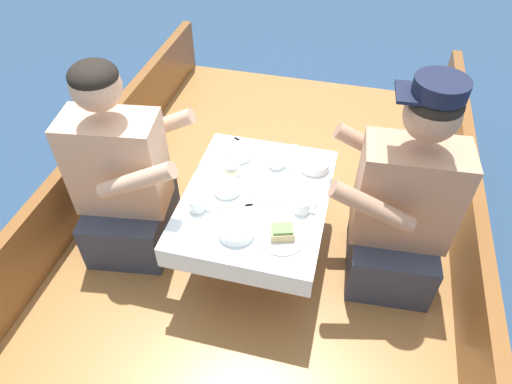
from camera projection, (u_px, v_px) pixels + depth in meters
The scene contains 21 objects.
ground_plane at pixel (262, 270), 2.53m from camera, with size 60.00×60.00×0.00m, color navy.
boat_deck at pixel (262, 253), 2.43m from camera, with size 1.96×3.15×0.30m, color #9E6B38.
gunwale_port at pixel (86, 178), 2.37m from camera, with size 0.06×3.15×0.35m, color brown.
gunwale_starboard at pixel (469, 247), 2.04m from camera, with size 0.06×3.15×0.35m, color brown.
cockpit_table at pixel (256, 203), 1.98m from camera, with size 0.61×0.76×0.40m.
person_port at pixel (123, 181), 2.04m from camera, with size 0.56×0.50×0.97m.
person_starboard at pixel (401, 208), 1.90m from camera, with size 0.54×0.47×1.01m.
plate_sandwich at pixel (282, 236), 1.78m from camera, with size 0.19×0.19×0.01m.
plate_bread at pixel (272, 191), 1.96m from camera, with size 0.18×0.18×0.01m.
sandwich at pixel (282, 232), 1.76m from camera, with size 0.11×0.09×0.05m.
bowl_port_near at pixel (236, 230), 1.78m from camera, with size 0.14×0.14×0.04m.
bowl_starboard_near at pixel (227, 187), 1.96m from camera, with size 0.12×0.12×0.04m.
bowl_center_far at pixel (238, 152), 2.13m from camera, with size 0.13×0.13×0.04m.
bowl_port_far at pixel (315, 164), 2.07m from camera, with size 0.14×0.14×0.04m.
coffee_cup_port at pixel (277, 161), 2.07m from camera, with size 0.11×0.08×0.05m.
coffee_cup_starboard at pixel (302, 206), 1.86m from camera, with size 0.09×0.07×0.06m.
coffee_cup_center at pixel (198, 204), 1.87m from camera, with size 0.10×0.07×0.06m.
tin_can at pixel (232, 170), 2.03m from camera, with size 0.07×0.07×0.05m.
utensil_spoon_starboard at pixel (295, 152), 2.16m from camera, with size 0.05×0.17×0.01m.
utensil_fork_starboard at pixel (245, 143), 2.21m from camera, with size 0.16×0.09×0.00m.
utensil_fork_port at pixel (237, 207), 1.90m from camera, with size 0.16×0.09×0.00m.
Camera 1 is at (0.34, -1.49, 2.06)m, focal length 32.00 mm.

